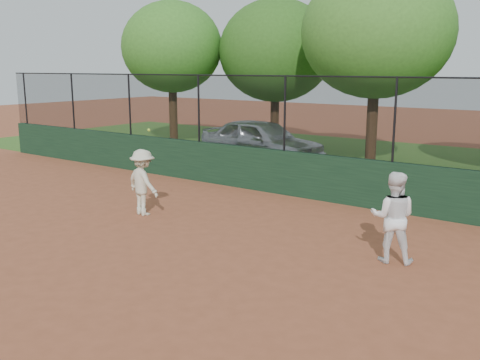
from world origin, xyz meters
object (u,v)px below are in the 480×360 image
Objects in this scene: player_main at (143,182)px; tree_0 at (172,47)px; parked_car at (261,141)px; tree_1 at (276,51)px; tree_2 at (377,32)px; player_second at (393,217)px.

tree_0 is (-6.98, 8.51, 3.45)m from player_main.
tree_0 is at bearing 82.32° from parked_car.
parked_car is 4.56m from tree_1.
tree_2 is at bearing 76.52° from player_main.
parked_car is at bearing 102.20° from player_main.
tree_0 reaches higher than player_main.
tree_0 is at bearing -157.44° from tree_1.
tree_2 is (9.02, 0.02, 0.29)m from tree_0.
player_second is 13.50m from tree_1.
player_second reaches higher than parked_car.
tree_1 is at bearing 105.73° from player_main.
tree_1 is at bearing 22.56° from tree_0.
player_main is 0.31× the size of tree_2.
tree_0 is 0.92× the size of tree_2.
player_second is 0.24× the size of tree_2.
player_main is at bearing -13.87° from player_second.
tree_2 is (-3.80, 8.11, 3.70)m from player_second.
player_main is 0.34× the size of tree_0.
player_main is (1.57, -7.28, -0.04)m from parked_car.
player_second is 0.27× the size of tree_0.
player_main is 11.10m from tree_1.
tree_1 is (4.10, 1.70, -0.18)m from tree_0.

